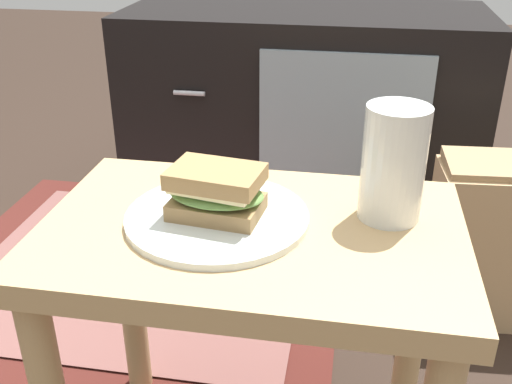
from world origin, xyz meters
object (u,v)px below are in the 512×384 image
Objects in this scene: tv_cabinet at (303,114)px; beer_glass at (393,167)px; sandwich_front at (216,192)px; paper_bag at (485,242)px; plate at (217,217)px.

beer_glass is at bearing -77.30° from tv_cabinet.
paper_bag is (0.47, 0.48, -0.32)m from sandwich_front.
beer_glass reaches higher than paper_bag.
plate is 0.65× the size of paper_bag.
sandwich_front reaches higher than paper_bag.
paper_bag is at bearing 45.84° from sandwich_front.
paper_bag is at bearing 60.58° from beer_glass.
sandwich_front reaches higher than plate.
tv_cabinet reaches higher than sandwich_front.
tv_cabinet reaches higher than paper_bag.
beer_glass reaches higher than plate.
paper_bag is at bearing 45.84° from plate.
beer_glass reaches higher than tv_cabinet.
plate is (-0.02, -0.94, 0.17)m from tv_cabinet.
tv_cabinet is 6.17× the size of beer_glass.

